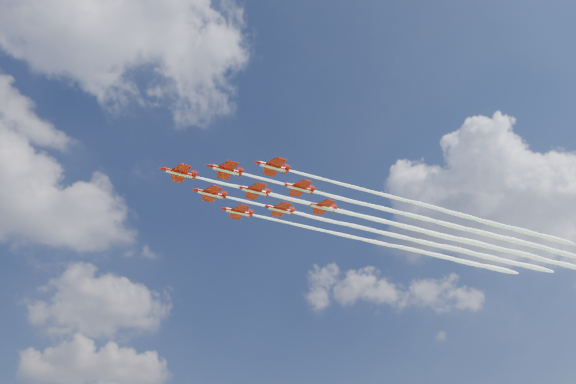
# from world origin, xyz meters

# --- Properties ---
(jet_lead) EXTENTS (115.62, 10.10, 2.65)m
(jet_lead) POSITION_xyz_m (26.58, -5.93, 88.23)
(jet_lead) COLOR #A60C09
(jet_row2_port) EXTENTS (115.62, 10.10, 2.65)m
(jet_row2_port) POSITION_xyz_m (37.18, -13.08, 88.23)
(jet_row2_port) COLOR #A60C09
(jet_row2_starb) EXTENTS (115.62, 10.10, 2.65)m
(jet_row2_starb) POSITION_xyz_m (37.75, 0.29, 88.23)
(jet_row2_starb) COLOR #A60C09
(jet_row3_port) EXTENTS (115.62, 10.10, 2.65)m
(jet_row3_port) POSITION_xyz_m (47.78, -20.22, 88.23)
(jet_row3_port) COLOR #A60C09
(jet_row3_centre) EXTENTS (115.62, 10.10, 2.65)m
(jet_row3_centre) POSITION_xyz_m (48.35, -6.86, 88.23)
(jet_row3_centre) COLOR #A60C09
(jet_row3_starb) EXTENTS (115.62, 10.10, 2.65)m
(jet_row3_starb) POSITION_xyz_m (48.91, 6.51, 88.23)
(jet_row3_starb) COLOR #A60C09
(jet_row4_port) EXTENTS (115.62, 10.10, 2.65)m
(jet_row4_port) POSITION_xyz_m (58.95, -14.00, 88.23)
(jet_row4_port) COLOR #A60C09
(jet_row4_starb) EXTENTS (115.62, 10.10, 2.65)m
(jet_row4_starb) POSITION_xyz_m (59.51, -0.64, 88.23)
(jet_row4_starb) COLOR #A60C09
(jet_tail) EXTENTS (115.62, 10.10, 2.65)m
(jet_tail) POSITION_xyz_m (70.11, -7.78, 88.23)
(jet_tail) COLOR #A60C09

